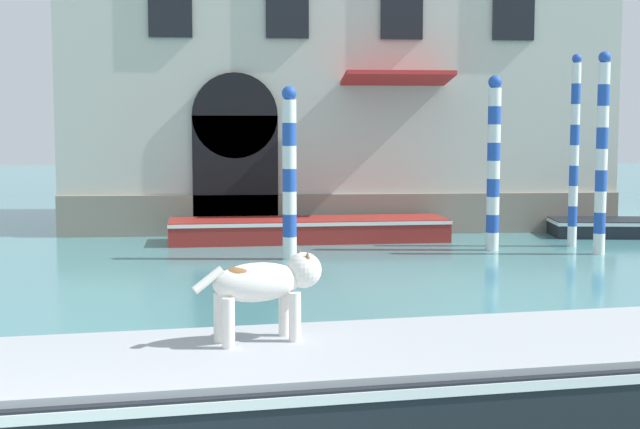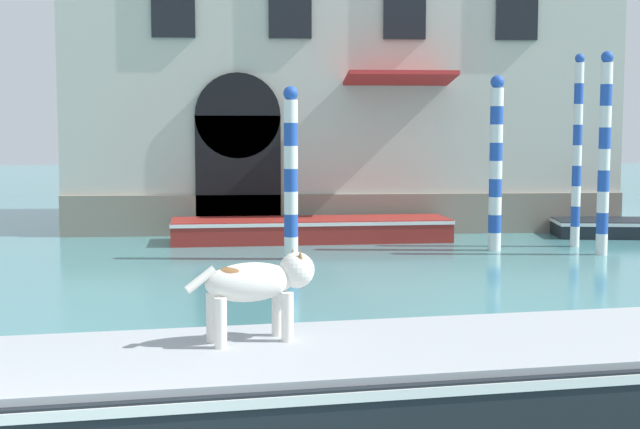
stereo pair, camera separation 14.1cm
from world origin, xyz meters
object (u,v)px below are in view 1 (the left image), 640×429
boat_moored_near_palazzo (309,229)px  mooring_pole_1 (602,153)px  mooring_pole_0 (289,172)px  mooring_pole_3 (574,150)px  boat_foreground (298,388)px  mooring_pole_2 (494,162)px  dog_on_deck (266,283)px

boat_moored_near_palazzo → mooring_pole_1: (5.89, -2.69, 1.84)m
mooring_pole_0 → mooring_pole_3: bearing=12.5°
mooring_pole_0 → mooring_pole_1: size_ratio=0.82×
boat_foreground → mooring_pole_1: (6.95, 10.35, 1.73)m
mooring_pole_1 → boat_moored_near_palazzo: bearing=155.4°
mooring_pole_0 → mooring_pole_2: mooring_pole_2 is taller
mooring_pole_3 → mooring_pole_2: bearing=-166.5°
boat_moored_near_palazzo → mooring_pole_1: 6.74m
boat_foreground → dog_on_deck: 0.96m
boat_moored_near_palazzo → mooring_pole_3: (5.80, -1.41, 1.86)m
boat_moored_near_palazzo → mooring_pole_0: size_ratio=1.88×
mooring_pole_2 → mooring_pole_3: size_ratio=0.88×
mooring_pole_3 → mooring_pole_0: bearing=-167.5°
dog_on_deck → mooring_pole_2: 12.03m
mooring_pole_2 → boat_foreground: bearing=-113.7°
mooring_pole_3 → dog_on_deck: bearing=-122.2°
boat_foreground → mooring_pole_0: size_ratio=2.54×
dog_on_deck → mooring_pole_1: (7.21, 10.03, 0.86)m
dog_on_deck → mooring_pole_3: mooring_pole_3 is taller
dog_on_deck → mooring_pole_2: (5.16, 10.85, 0.63)m
dog_on_deck → mooring_pole_3: (7.12, 11.32, 0.88)m
mooring_pole_0 → mooring_pole_3: (6.39, 1.42, 0.39)m
mooring_pole_0 → mooring_pole_3: 6.56m
boat_moored_near_palazzo → mooring_pole_2: size_ratio=1.74×
boat_moored_near_palazzo → mooring_pole_1: size_ratio=1.55×
boat_foreground → mooring_pole_0: mooring_pole_0 is taller
boat_moored_near_palazzo → mooring_pole_3: bearing=-16.5°
mooring_pole_2 → dog_on_deck: bearing=-115.4°
mooring_pole_0 → boat_moored_near_palazzo: bearing=78.2°
mooring_pole_0 → mooring_pole_1: 6.50m
dog_on_deck → boat_moored_near_palazzo: size_ratio=0.18×
boat_foreground → mooring_pole_1: size_ratio=2.10×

